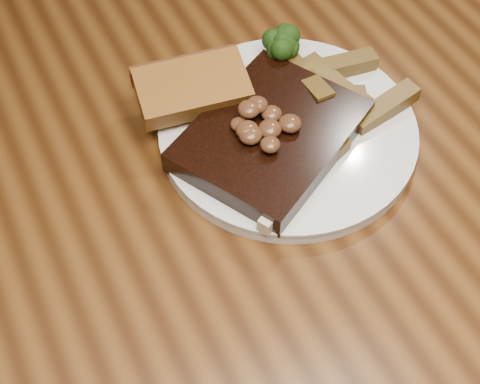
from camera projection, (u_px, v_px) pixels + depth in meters
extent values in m
cube|color=#502C10|center=(234.00, 226.00, 0.68)|extent=(1.60, 0.90, 0.04)
cylinder|color=black|center=(467.00, 57.00, 1.37)|extent=(0.07, 0.07, 0.71)
cylinder|color=black|center=(84.00, 64.00, 1.58)|extent=(0.04, 0.04, 0.41)
cylinder|color=black|center=(78.00, 177.00, 1.38)|extent=(0.04, 0.04, 0.41)
cylinder|color=silver|center=(288.00, 132.00, 0.72)|extent=(0.33, 0.33, 0.01)
cube|color=black|center=(271.00, 136.00, 0.70)|extent=(0.23, 0.21, 0.03)
cube|color=beige|center=(301.00, 183.00, 0.67)|extent=(0.13, 0.08, 0.02)
cube|color=brown|center=(194.00, 101.00, 0.73)|extent=(0.13, 0.08, 0.03)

